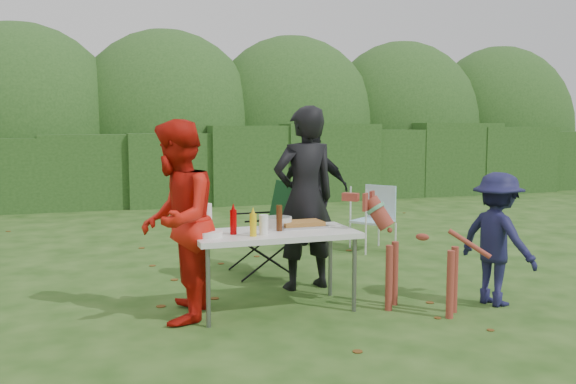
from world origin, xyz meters
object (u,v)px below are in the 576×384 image
object	(u,v)px
person_cook	(305,198)
ketchup_bottle	(233,222)
mustard_bottle	(253,225)
beer_bottle	(279,218)
paper_towel_roll	(205,218)
folding_table	(274,237)
child	(497,239)
dog	(422,255)
camping_chair	(262,228)
lawn_chair	(373,218)
person_black_puffy	(314,188)
person_red_jacket	(177,221)

from	to	relation	value
person_cook	ketchup_bottle	world-z (taller)	person_cook
person_cook	mustard_bottle	world-z (taller)	person_cook
beer_bottle	paper_towel_roll	distance (m)	0.68
beer_bottle	mustard_bottle	bearing A→B (deg)	-148.91
folding_table	paper_towel_roll	xyz separation A→B (m)	(-0.60, 0.19, 0.18)
folding_table	child	xyz separation A→B (m)	(2.06, -0.51, -0.05)
dog	paper_towel_roll	size ratio (longest dim) A/B	4.28
camping_chair	lawn_chair	bearing A→B (deg)	-157.55
paper_towel_roll	child	bearing A→B (deg)	-14.72
person_cook	person_black_puffy	distance (m)	2.34
child	lawn_chair	xyz separation A→B (m)	(0.05, 2.67, -0.19)
person_black_puffy	folding_table	bearing A→B (deg)	86.02
folding_table	camping_chair	bearing A→B (deg)	78.21
camping_chair	paper_towel_roll	distance (m)	1.50
ketchup_bottle	camping_chair	bearing A→B (deg)	63.90
child	mustard_bottle	bearing A→B (deg)	67.25
dog	lawn_chair	size ratio (longest dim) A/B	1.25
camping_chair	lawn_chair	size ratio (longest dim) A/B	1.21
dog	beer_bottle	xyz separation A→B (m)	(-1.21, 0.50, 0.33)
person_red_jacket	person_black_puffy	bearing A→B (deg)	157.17
camping_chair	paper_towel_roll	world-z (taller)	camping_chair
person_red_jacket	lawn_chair	distance (m)	3.71
person_red_jacket	dog	size ratio (longest dim) A/B	1.58
person_black_puffy	beer_bottle	size ratio (longest dim) A/B	6.79
child	camping_chair	bearing A→B (deg)	29.33
lawn_chair	mustard_bottle	size ratio (longest dim) A/B	4.45
dog	mustard_bottle	xyz separation A→B (m)	(-1.51, 0.31, 0.31)
person_black_puffy	child	bearing A→B (deg)	124.27
mustard_bottle	paper_towel_roll	size ratio (longest dim) A/B	0.77
lawn_chair	folding_table	bearing A→B (deg)	10.61
folding_table	person_red_jacket	distance (m)	0.91
folding_table	lawn_chair	world-z (taller)	lawn_chair
person_cook	lawn_chair	xyz separation A→B (m)	(1.57, 1.52, -0.51)
lawn_chair	ketchup_bottle	size ratio (longest dim) A/B	4.05
person_red_jacket	paper_towel_roll	size ratio (longest dim) A/B	6.78
person_red_jacket	camping_chair	size ratio (longest dim) A/B	1.64
folding_table	paper_towel_roll	size ratio (longest dim) A/B	5.77
child	paper_towel_roll	xyz separation A→B (m)	(-2.66, 0.70, 0.24)
camping_chair	person_black_puffy	bearing A→B (deg)	-131.62
lawn_chair	beer_bottle	world-z (taller)	beer_bottle
person_cook	lawn_chair	size ratio (longest dim) A/B	2.14
dog	ketchup_bottle	xyz separation A→B (m)	(-1.66, 0.46, 0.32)
person_cook	lawn_chair	world-z (taller)	person_cook
person_cook	mustard_bottle	distance (m)	1.13
folding_table	person_cook	bearing A→B (deg)	49.76
person_red_jacket	paper_towel_roll	xyz separation A→B (m)	(0.29, 0.18, -0.01)
person_black_puffy	lawn_chair	bearing A→B (deg)	159.78
dog	paper_towel_roll	xyz separation A→B (m)	(-1.86, 0.67, 0.34)
person_red_jacket	mustard_bottle	world-z (taller)	person_red_jacket
dog	lawn_chair	world-z (taller)	dog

